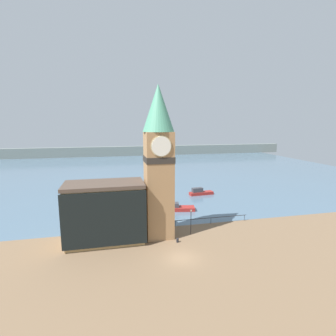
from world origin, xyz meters
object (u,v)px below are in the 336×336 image
clock_tower (159,158)px  mooring_bollard_near (177,240)px  mooring_bollard_far (170,234)px  lamp_post (191,217)px  pier_building (105,212)px  boat_far (200,192)px  boat_near (176,208)px

clock_tower → mooring_bollard_near: 12.21m
mooring_bollard_near → clock_tower: bearing=126.8°
mooring_bollard_far → lamp_post: bearing=2.7°
mooring_bollard_near → pier_building: bearing=165.0°
clock_tower → boat_far: bearing=55.9°
boat_near → mooring_bollard_far: boat_near is taller
clock_tower → boat_far: size_ratio=3.78×
pier_building → boat_far: 30.65m
pier_building → boat_far: size_ratio=1.89×
pier_building → clock_tower: bearing=1.4°
boat_near → mooring_bollard_near: bearing=-92.7°
mooring_bollard_near → lamp_post: lamp_post is taller
boat_near → mooring_bollard_far: (-3.82, -11.74, -0.13)m
boat_near → lamp_post: (-0.53, -11.59, 2.24)m
clock_tower → mooring_bollard_far: size_ratio=27.88×
mooring_bollard_near → lamp_post: size_ratio=0.17×
pier_building → lamp_post: size_ratio=2.81×
boat_near → boat_far: (8.64, 9.89, 0.07)m
clock_tower → pier_building: (-7.96, -0.19, -7.60)m
clock_tower → mooring_bollard_near: clock_tower is taller
mooring_bollard_far → clock_tower: bearing=152.4°
pier_building → boat_far: pier_building is taller
boat_near → boat_far: 13.13m
mooring_bollard_near → mooring_bollard_far: bearing=105.4°
boat_far → lamp_post: (-9.17, -21.47, 2.18)m
clock_tower → boat_far: 27.55m
pier_building → mooring_bollard_near: bearing=-15.0°
clock_tower → lamp_post: 10.44m
boat_near → lamp_post: lamp_post is taller
boat_far → mooring_bollard_far: 24.96m
boat_near → boat_far: size_ratio=1.20×
boat_far → mooring_bollard_far: (-12.45, -21.63, -0.19)m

